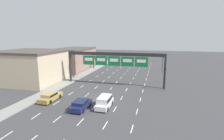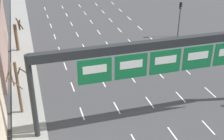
# 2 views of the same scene
# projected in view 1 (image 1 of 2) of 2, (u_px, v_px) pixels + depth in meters

# --- Properties ---
(ground_plane) EXTENTS (220.00, 220.00, 0.00)m
(ground_plane) POSITION_uv_depth(u_px,v_px,m) (102.00, 98.00, 30.77)
(ground_plane) COLOR #3D3D3F
(sidewalk_left) EXTENTS (2.80, 110.00, 0.15)m
(sidewalk_left) POSITION_uv_depth(u_px,v_px,m) (46.00, 93.00, 33.58)
(sidewalk_left) COLOR gray
(sidewalk_left) RESTS_ON ground_plane
(lane_dashes) EXTENTS (13.32, 67.00, 0.01)m
(lane_dashes) POSITION_uv_depth(u_px,v_px,m) (119.00, 80.00, 43.59)
(lane_dashes) COLOR white
(lane_dashes) RESTS_ON ground_plane
(sign_gantry) EXTENTS (21.83, 0.70, 7.32)m
(sign_gantry) POSITION_uv_depth(u_px,v_px,m) (114.00, 58.00, 37.96)
(sign_gantry) COLOR #232628
(sign_gantry) RESTS_ON ground_plane
(building_near) EXTENTS (12.90, 12.27, 7.49)m
(building_near) POSITION_uv_depth(u_px,v_px,m) (32.00, 66.00, 41.11)
(building_near) COLOR #C6B293
(building_near) RESTS_ON ground_plane
(building_far) EXTENTS (10.03, 17.12, 6.91)m
(building_far) POSITION_uv_depth(u_px,v_px,m) (73.00, 59.00, 58.04)
(building_far) COLOR gray
(building_far) RESTS_ON ground_plane
(car_navy) EXTENTS (1.93, 4.36, 1.39)m
(car_navy) POSITION_uv_depth(u_px,v_px,m) (81.00, 104.00, 26.06)
(car_navy) COLOR #19234C
(car_navy) RESTS_ON ground_plane
(car_gold) EXTENTS (1.86, 4.77, 1.40)m
(car_gold) POSITION_uv_depth(u_px,v_px,m) (50.00, 96.00, 29.48)
(car_gold) COLOR #A88947
(car_gold) RESTS_ON ground_plane
(suv_white) EXTENTS (1.83, 4.31, 1.78)m
(suv_white) POSITION_uv_depth(u_px,v_px,m) (104.00, 101.00, 26.60)
(suv_white) COLOR silver
(suv_white) RESTS_ON ground_plane
(traffic_light_near_gantry) EXTENTS (0.30, 0.35, 5.02)m
(traffic_light_near_gantry) POSITION_uv_depth(u_px,v_px,m) (163.00, 61.00, 52.23)
(traffic_light_near_gantry) COLOR black
(traffic_light_near_gantry) RESTS_ON ground_plane
(traffic_light_mid_block) EXTENTS (0.30, 0.35, 4.55)m
(traffic_light_mid_block) POSITION_uv_depth(u_px,v_px,m) (165.00, 75.00, 34.71)
(traffic_light_mid_block) COLOR black
(traffic_light_mid_block) RESTS_ON ground_plane
(tree_bare_closest) EXTENTS (1.89, 1.87, 4.99)m
(tree_bare_closest) POSITION_uv_depth(u_px,v_px,m) (74.00, 67.00, 45.10)
(tree_bare_closest) COLOR brown
(tree_bare_closest) RESTS_ON sidewalk_left
(tree_bare_second) EXTENTS (1.26, 1.82, 4.61)m
(tree_bare_second) POSITION_uv_depth(u_px,v_px,m) (94.00, 62.00, 58.95)
(tree_bare_second) COLOR brown
(tree_bare_second) RESTS_ON sidewalk_left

